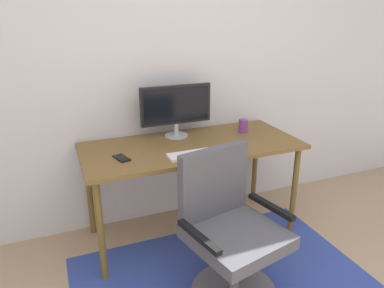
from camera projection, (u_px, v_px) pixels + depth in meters
name	position (u px, v px, depth m)	size (l,w,h in m)	color
wall_back	(161.00, 63.00, 2.81)	(6.00, 0.10, 2.60)	silver
area_rug	(226.00, 286.00, 2.35)	(1.90, 1.34, 0.01)	#324697
desk	(192.00, 153.00, 2.69)	(1.60, 0.70, 0.76)	brown
monitor	(176.00, 107.00, 2.75)	(0.56, 0.18, 0.40)	#B2B2B7
keyboard	(199.00, 154.00, 2.46)	(0.43, 0.13, 0.02)	white
computer_mouse	(237.00, 145.00, 2.59)	(0.06, 0.10, 0.03)	white
coffee_cup	(243.00, 126.00, 2.91)	(0.07, 0.07, 0.11)	#743885
cell_phone	(122.00, 158.00, 2.40)	(0.07, 0.14, 0.01)	black
office_chair	(230.00, 240.00, 2.17)	(0.65, 0.61, 0.93)	slate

